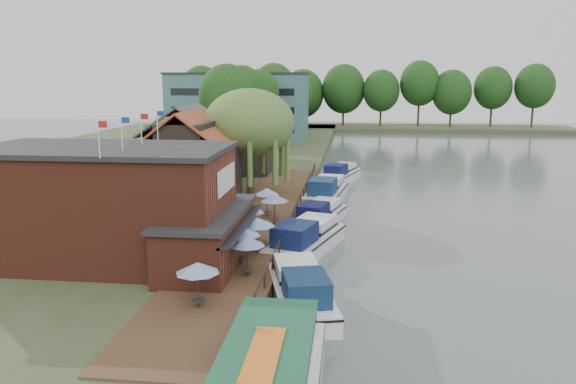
{
  "coord_description": "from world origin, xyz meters",
  "views": [
    {
      "loc": [
        -0.65,
        -33.64,
        12.43
      ],
      "look_at": [
        -6.0,
        12.0,
        3.0
      ],
      "focal_mm": 35.0,
      "sensor_mm": 36.0,
      "label": 1
    }
  ],
  "objects_px": {
    "pub": "(136,205)",
    "cruiser_1": "(306,235)",
    "willow": "(250,143)",
    "swan": "(256,373)",
    "cruiser_0": "(301,285)",
    "hotel_block": "(239,106)",
    "umbrella_1": "(248,256)",
    "umbrella_6": "(267,202)",
    "umbrella_3": "(258,235)",
    "cottage_c": "(243,138)",
    "umbrella_5": "(275,209)",
    "cruiser_2": "(319,212)",
    "umbrella_2": "(241,245)",
    "umbrella_4": "(250,221)",
    "umbrella_0": "(198,285)",
    "cruiser_3": "(326,188)",
    "cottage_a": "(189,160)",
    "cottage_b": "(189,146)",
    "cruiser_4": "(341,172)"
  },
  "relations": [
    {
      "from": "pub",
      "to": "cruiser_1",
      "type": "distance_m",
      "value": 12.27
    },
    {
      "from": "willow",
      "to": "swan",
      "type": "height_order",
      "value": "willow"
    },
    {
      "from": "cruiser_0",
      "to": "hotel_block",
      "type": "bearing_deg",
      "value": 89.94
    },
    {
      "from": "umbrella_1",
      "to": "umbrella_6",
      "type": "relative_size",
      "value": 1.0
    },
    {
      "from": "umbrella_3",
      "to": "umbrella_6",
      "type": "distance_m",
      "value": 9.9
    },
    {
      "from": "cottage_c",
      "to": "umbrella_5",
      "type": "xyz_separation_m",
      "value": [
        7.34,
        -24.34,
        -2.96
      ]
    },
    {
      "from": "umbrella_5",
      "to": "cruiser_2",
      "type": "xyz_separation_m",
      "value": [
        3.28,
        4.07,
        -1.16
      ]
    },
    {
      "from": "umbrella_2",
      "to": "umbrella_5",
      "type": "distance_m",
      "value": 9.81
    },
    {
      "from": "willow",
      "to": "cruiser_0",
      "type": "distance_m",
      "value": 25.12
    },
    {
      "from": "willow",
      "to": "umbrella_4",
      "type": "bearing_deg",
      "value": -79.56
    },
    {
      "from": "umbrella_6",
      "to": "cruiser_2",
      "type": "distance_m",
      "value": 4.72
    },
    {
      "from": "hotel_block",
      "to": "swan",
      "type": "xyz_separation_m",
      "value": [
        17.5,
        -82.38,
        -6.93
      ]
    },
    {
      "from": "cottage_c",
      "to": "umbrella_0",
      "type": "height_order",
      "value": "cottage_c"
    },
    {
      "from": "umbrella_2",
      "to": "cruiser_0",
      "type": "bearing_deg",
      "value": -40.76
    },
    {
      "from": "umbrella_6",
      "to": "pub",
      "type": "bearing_deg",
      "value": -117.7
    },
    {
      "from": "cottage_c",
      "to": "cruiser_3",
      "type": "relative_size",
      "value": 0.78
    },
    {
      "from": "hotel_block",
      "to": "umbrella_6",
      "type": "bearing_deg",
      "value": -76.32
    },
    {
      "from": "cottage_a",
      "to": "umbrella_2",
      "type": "distance_m",
      "value": 17.2
    },
    {
      "from": "cottage_b",
      "to": "cruiser_0",
      "type": "height_order",
      "value": "cottage_b"
    },
    {
      "from": "cottage_c",
      "to": "umbrella_2",
      "type": "xyz_separation_m",
      "value": [
        6.64,
        -34.12,
        -2.96
      ]
    },
    {
      "from": "cottage_b",
      "to": "pub",
      "type": "bearing_deg",
      "value": -80.91
    },
    {
      "from": "cruiser_4",
      "to": "umbrella_1",
      "type": "bearing_deg",
      "value": -80.45
    },
    {
      "from": "cruiser_1",
      "to": "cottage_b",
      "type": "bearing_deg",
      "value": 143.76
    },
    {
      "from": "cottage_c",
      "to": "umbrella_5",
      "type": "distance_m",
      "value": 25.59
    },
    {
      "from": "umbrella_3",
      "to": "cruiser_2",
      "type": "xyz_separation_m",
      "value": [
        3.35,
        11.51,
        -1.16
      ]
    },
    {
      "from": "cottage_c",
      "to": "cruiser_4",
      "type": "xyz_separation_m",
      "value": [
        11.88,
        0.82,
        -4.09
      ]
    },
    {
      "from": "cottage_b",
      "to": "cruiser_3",
      "type": "height_order",
      "value": "cottage_b"
    },
    {
      "from": "umbrella_1",
      "to": "umbrella_5",
      "type": "distance_m",
      "value": 11.84
    },
    {
      "from": "pub",
      "to": "cottage_b",
      "type": "height_order",
      "value": "cottage_b"
    },
    {
      "from": "umbrella_3",
      "to": "cruiser_2",
      "type": "height_order",
      "value": "umbrella_3"
    },
    {
      "from": "cruiser_4",
      "to": "umbrella_2",
      "type": "bearing_deg",
      "value": -82.12
    },
    {
      "from": "cruiser_1",
      "to": "swan",
      "type": "xyz_separation_m",
      "value": [
        -0.59,
        -17.5,
        -1.07
      ]
    },
    {
      "from": "umbrella_0",
      "to": "cruiser_0",
      "type": "bearing_deg",
      "value": 35.17
    },
    {
      "from": "cottage_a",
      "to": "umbrella_0",
      "type": "distance_m",
      "value": 23.18
    },
    {
      "from": "cruiser_0",
      "to": "cottage_b",
      "type": "bearing_deg",
      "value": 103.04
    },
    {
      "from": "umbrella_1",
      "to": "cruiser_0",
      "type": "relative_size",
      "value": 0.24
    },
    {
      "from": "hotel_block",
      "to": "umbrella_3",
      "type": "distance_m",
      "value": 70.62
    },
    {
      "from": "pub",
      "to": "cruiser_1",
      "type": "bearing_deg",
      "value": 31.27
    },
    {
      "from": "umbrella_5",
      "to": "cruiser_1",
      "type": "relative_size",
      "value": 0.23
    },
    {
      "from": "hotel_block",
      "to": "umbrella_4",
      "type": "distance_m",
      "value": 66.95
    },
    {
      "from": "cruiser_0",
      "to": "cottage_c",
      "type": "bearing_deg",
      "value": 91.72
    },
    {
      "from": "cottage_c",
      "to": "umbrella_6",
      "type": "distance_m",
      "value": 23.01
    },
    {
      "from": "pub",
      "to": "cottage_a",
      "type": "xyz_separation_m",
      "value": [
        -1.0,
        15.0,
        0.6
      ]
    },
    {
      "from": "willow",
      "to": "swan",
      "type": "distance_m",
      "value": 32.5
    },
    {
      "from": "umbrella_0",
      "to": "umbrella_1",
      "type": "bearing_deg",
      "value": 71.46
    },
    {
      "from": "umbrella_0",
      "to": "cruiser_2",
      "type": "xyz_separation_m",
      "value": [
        4.79,
        20.69,
        -1.16
      ]
    },
    {
      "from": "umbrella_1",
      "to": "umbrella_2",
      "type": "bearing_deg",
      "value": 110.94
    },
    {
      "from": "pub",
      "to": "umbrella_2",
      "type": "distance_m",
      "value": 7.05
    },
    {
      "from": "umbrella_2",
      "to": "cruiser_1",
      "type": "xyz_separation_m",
      "value": [
        3.44,
        6.25,
        -1.0
      ]
    },
    {
      "from": "umbrella_6",
      "to": "cruiser_4",
      "type": "height_order",
      "value": "umbrella_6"
    }
  ]
}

